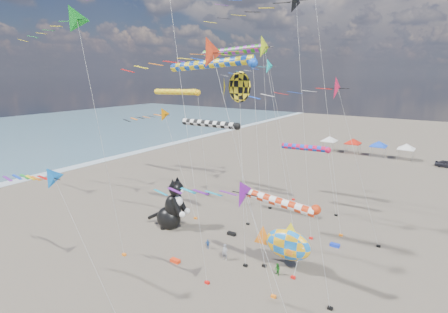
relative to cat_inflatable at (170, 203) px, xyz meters
name	(u,v)px	position (x,y,z in m)	size (l,w,h in m)	color
delta_kite_0	(278,2)	(9.09, 5.91, 20.14)	(14.06, 2.72, 24.66)	black
delta_kite_1	(157,118)	(-4.76, 3.39, 8.50)	(10.99, 1.76, 12.67)	orange
delta_kite_2	(260,69)	(2.34, 15.54, 14.21)	(11.44, 2.00, 18.45)	#0AB3BA
delta_kite_3	(64,179)	(2.15, -13.02, 6.37)	(9.95, 1.62, 10.51)	blue
delta_kite_4	(80,25)	(-3.16, -6.92, 17.61)	(11.56, 2.37, 22.00)	#10831F
delta_kite_5	(332,90)	(14.20, 7.91, 12.02)	(13.65, 2.38, 16.41)	#CE1740
delta_kite_6	(253,51)	(7.65, 3.94, 15.69)	(13.69, 2.23, 20.05)	#C0DD1A
delta_kite_8	(240,196)	(14.75, -10.10, 6.79)	(10.02, 1.80, 10.96)	#79139C
delta_kite_10	(218,57)	(9.75, -4.94, 14.74)	(12.60, 2.31, 19.10)	red
windsock_0	(178,92)	(-7.95, 10.93, 11.06)	(9.40, 0.83, 14.42)	yellow
windsock_1	(213,124)	(1.91, 5.37, 8.03)	(8.88, 0.80, 11.37)	black
windsock_2	(282,203)	(14.62, -3.94, 4.36)	(7.58, 0.72, 7.66)	red
windsock_3	(236,51)	(1.40, 11.02, 16.19)	(9.92, 0.96, 19.63)	#1E7D16
windsock_4	(308,148)	(10.16, 13.32, 4.86)	(7.33, 0.73, 8.18)	red
windsock_5	(215,65)	(6.97, -1.46, 14.30)	(9.84, 0.77, 17.66)	blue
angelfish_kite	(237,88)	(8.54, -0.34, 12.34)	(3.74, 3.02, 16.68)	yellow
cat_inflatable	(170,203)	(0.00, 0.00, 0.00)	(4.29, 2.14, 5.79)	black
fish_inflatable	(287,244)	(13.90, -0.74, -0.55)	(5.36, 2.02, 4.40)	blue
person_adult	(225,252)	(8.63, -2.39, -2.14)	(0.55, 0.36, 1.51)	gray
child_green	(277,270)	(13.66, -2.06, -2.36)	(0.52, 0.41, 1.07)	#196E19
child_blue	(208,244)	(6.09, -1.56, -2.42)	(0.56, 0.23, 0.96)	#2C59A7
kite_bag_0	(175,261)	(5.14, -5.19, -2.74)	(0.90, 0.44, 0.30)	#F23511
kite_bag_1	(232,234)	(6.45, 2.18, -2.74)	(0.90, 0.44, 0.30)	black
kite_bag_2	(335,245)	(16.20, 5.65, -2.74)	(0.90, 0.44, 0.30)	#1432D0
tent_row	(366,140)	(9.78, 48.40, 0.25)	(19.20, 4.20, 3.80)	silver
parked_car	(447,164)	(24.26, 46.40, -2.26)	(1.51, 3.75, 1.28)	#26262D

